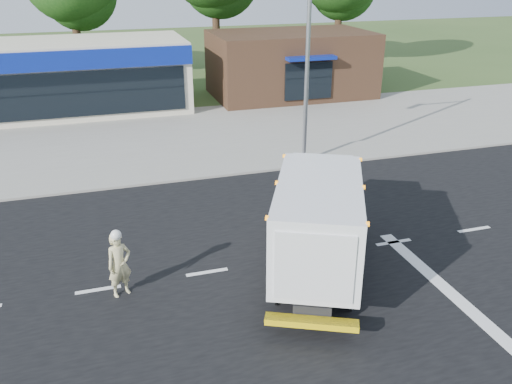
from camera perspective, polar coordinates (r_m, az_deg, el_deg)
ground at (r=16.41m, az=5.17°, el=-6.83°), size 120.00×120.00×0.00m
road_asphalt at (r=16.41m, az=5.17°, el=-6.81°), size 60.00×14.00×0.02m
sidewalk at (r=23.45m, az=-2.34°, el=2.94°), size 60.00×2.40×0.12m
parking_apron at (r=28.83m, az=-5.35°, el=6.68°), size 60.00×9.00×0.02m
lane_markings at (r=15.89m, az=11.59°, el=-8.27°), size 55.20×7.00×0.01m
ems_box_truck at (r=15.02m, az=6.60°, el=-2.50°), size 4.71×6.94×2.97m
emergency_worker at (r=14.63m, az=-14.20°, el=-7.32°), size 0.77×0.65×1.91m
retail_strip_mall at (r=33.75m, az=-23.14°, el=10.90°), size 18.00×6.20×4.00m
brown_storefront at (r=35.90m, az=3.69°, el=13.30°), size 10.00×6.70×4.00m
traffic_signal_pole at (r=22.38m, az=3.90°, el=14.81°), size 3.51×0.25×8.00m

